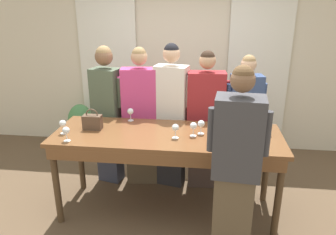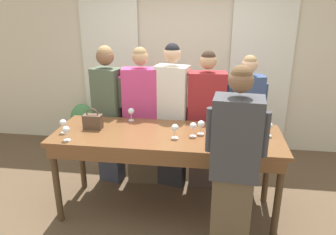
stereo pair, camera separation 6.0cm
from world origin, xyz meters
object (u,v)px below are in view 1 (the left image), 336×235
wine_glass_center_left (130,112)px  guest_pink_top (141,117)px  wine_glass_back_left (175,128)px  guest_cream_sweater (171,115)px  tasting_bar (167,143)px  wine_glass_front_left (201,124)px  guest_navy_coat (244,123)px  wine_glass_front_mid (63,124)px  potted_plant (81,124)px  host_pouring (236,169)px  wine_glass_center_right (66,131)px  handbag (92,122)px  guest_olive_jacket (108,113)px  guest_striped_shirt (205,121)px  wine_glass_center_mid (193,126)px  wine_glass_front_right (269,125)px  wine_bottle (253,119)px

wine_glass_center_left → guest_pink_top: 0.32m
wine_glass_back_left → guest_cream_sweater: guest_cream_sweater is taller
tasting_bar → wine_glass_front_left: (0.35, 0.06, 0.21)m
wine_glass_back_left → guest_navy_coat: bearing=43.2°
wine_glass_front_mid → potted_plant: wine_glass_front_mid is taller
guest_navy_coat → potted_plant: (-2.42, 0.88, -0.46)m
tasting_bar → host_pouring: bearing=-42.8°
wine_glass_center_right → guest_pink_top: 1.09m
handbag → guest_navy_coat: size_ratio=0.14×
guest_cream_sweater → host_pouring: size_ratio=1.00×
wine_glass_center_right → guest_cream_sweater: (0.95, 0.92, -0.12)m
wine_glass_front_mid → wine_glass_center_right: size_ratio=1.00×
wine_glass_front_left → guest_navy_coat: guest_navy_coat is taller
tasting_bar → host_pouring: (0.67, -0.62, 0.07)m
wine_glass_front_mid → wine_glass_back_left: same height
guest_olive_jacket → guest_striped_shirt: guest_olive_jacket is taller
guest_navy_coat → wine_glass_center_mid: bearing=-132.2°
wine_glass_front_left → potted_plant: bearing=142.9°
wine_glass_center_left → potted_plant: bearing=133.6°
guest_striped_shirt → potted_plant: bearing=155.8°
guest_olive_jacket → host_pouring: host_pouring is taller
guest_cream_sweater → guest_pink_top: bearing=180.0°
wine_glass_center_left → host_pouring: 1.51m
guest_pink_top → guest_cream_sweater: size_ratio=0.97×
wine_glass_back_left → potted_plant: (-1.66, 1.60, -0.64)m
wine_glass_center_mid → guest_striped_shirt: bearing=79.7°
wine_glass_front_right → guest_olive_jacket: bearing=164.4°
wine_glass_front_right → wine_glass_center_right: (-2.02, -0.39, 0.00)m
wine_bottle → handbag: (-1.74, -0.22, -0.02)m
wine_glass_front_mid → tasting_bar: bearing=5.3°
potted_plant → guest_olive_jacket: bearing=-50.2°
guest_olive_jacket → guest_cream_sweater: (0.81, -0.00, 0.00)m
wine_glass_center_mid → guest_navy_coat: (0.58, 0.64, -0.18)m
host_pouring → wine_glass_front_mid: bearing=163.5°
guest_olive_jacket → guest_navy_coat: (1.69, 0.00, -0.06)m
wine_bottle → guest_olive_jacket: (-1.75, 0.35, -0.12)m
wine_glass_center_right → guest_navy_coat: size_ratio=0.09×
wine_glass_front_left → wine_glass_back_left: (-0.26, -0.14, 0.00)m
guest_pink_top → guest_navy_coat: (1.27, 0.00, -0.03)m
tasting_bar → guest_striped_shirt: guest_striped_shirt is taller
guest_striped_shirt → host_pouring: size_ratio=0.96×
guest_cream_sweater → guest_navy_coat: bearing=0.0°
guest_navy_coat → guest_striped_shirt: bearing=-180.0°
wine_glass_center_left → host_pouring: bearing=-41.0°
tasting_bar → guest_cream_sweater: guest_cream_sweater is taller
wine_bottle → guest_cream_sweater: 1.01m
wine_glass_center_right → wine_glass_back_left: bearing=10.8°
wine_glass_center_mid → handbag: bearing=176.5°
wine_glass_back_left → guest_olive_jacket: (-0.93, 0.72, -0.12)m
guest_cream_sweater → guest_navy_coat: size_ratio=1.07×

